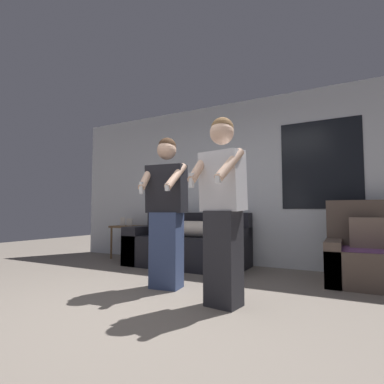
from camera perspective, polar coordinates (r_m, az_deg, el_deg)
The scene contains 7 objects.
ground_plane at distance 2.69m, azimuth -11.65°, elevation -22.20°, with size 14.00×14.00×0.00m, color slate.
wall_back at distance 5.02m, azimuth 9.06°, elevation 1.92°, with size 6.62×0.07×2.70m.
couch at distance 4.84m, azimuth -0.87°, elevation -10.20°, with size 1.88×0.93×0.84m.
armchair at distance 4.18m, azimuth 30.40°, elevation -10.59°, with size 0.89×0.86×1.01m.
side_table at distance 5.75m, azimuth -11.89°, elevation -7.07°, with size 0.58×0.49×0.75m.
person_left at distance 3.43m, azimuth -4.90°, elevation -3.54°, with size 0.50×0.50×1.71m.
person_right at distance 2.78m, azimuth 5.83°, elevation -2.76°, with size 0.45×0.51×1.75m.
Camera 1 is at (1.61, -1.99, 0.85)m, focal length 28.00 mm.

